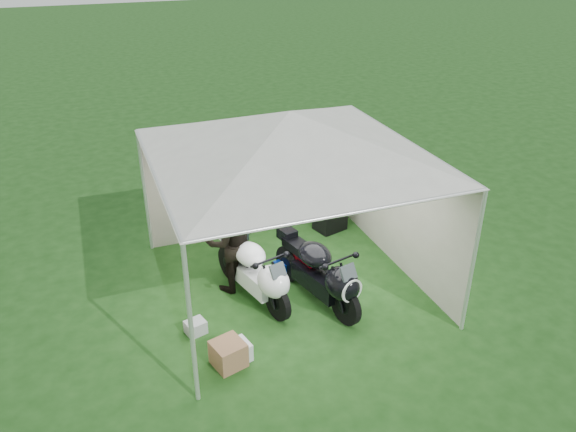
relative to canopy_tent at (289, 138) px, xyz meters
name	(u,v)px	position (x,y,z in m)	size (l,w,h in m)	color
ground	(290,284)	(0.00, -0.03, -2.58)	(80.00, 80.00, 0.00)	#173E12
canopy_tent	(289,138)	(0.00, 0.00, 0.00)	(5.66, 5.66, 3.00)	silver
motorcycle_white	(256,271)	(-0.65, -0.26, -2.03)	(0.80, 1.95, 0.98)	black
motorcycle_black	(321,272)	(0.27, -0.69, -2.01)	(0.81, 2.04, 1.02)	black
paddock_stand	(287,268)	(0.04, 0.23, -2.43)	(0.39, 0.25, 0.30)	#0B36D4
person_dark_jacket	(231,242)	(-0.91, 0.21, -1.71)	(0.84, 0.66, 1.74)	black
person_blue_jacket	(237,216)	(-0.58, 1.02, -1.69)	(0.65, 0.42, 1.77)	slate
equipment_box	(330,217)	(1.42, 1.49, -2.30)	(0.55, 0.44, 0.55)	black
crate_0	(235,352)	(-1.36, -1.51, -2.44)	(0.40, 0.31, 0.27)	silver
crate_1	(228,354)	(-1.47, -1.56, -2.39)	(0.41, 0.41, 0.37)	#926546
crate_2	(196,327)	(-1.75, -0.74, -2.47)	(0.28, 0.24, 0.21)	#B0B4B9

